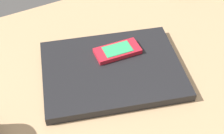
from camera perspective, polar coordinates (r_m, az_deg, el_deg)
The scene contains 3 objects.
desk_surface at distance 70.06cm, azimuth -1.43°, elevation -6.41°, with size 120.00×80.00×3.00cm, color tan.
laptop_closed at distance 73.01cm, azimuth 0.00°, elevation -0.52°, with size 32.13×23.80×2.10cm, color black.
cell_phone_on_laptop at distance 75.26cm, azimuth 1.01°, elevation 2.98°, with size 11.34×6.10×1.27cm.
Camera 1 is at (18.39, 38.84, 56.84)cm, focal length 49.89 mm.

